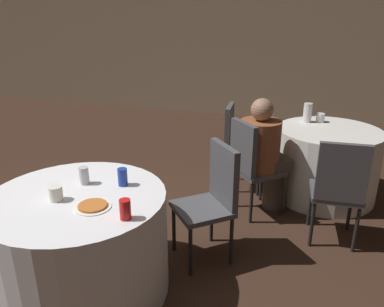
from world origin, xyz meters
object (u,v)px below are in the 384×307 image
Objects in this scene: soda_can_silver at (84,176)px; pizza_plate_near at (93,206)px; chair_far_southwest at (250,160)px; soda_can_blue at (123,177)px; chair_far_west at (237,140)px; soda_can_red at (125,209)px; table_near at (82,244)px; bottle_far at (308,113)px; chair_far_south at (339,185)px; person_floral_shirt at (265,154)px; chair_near_northeast at (214,193)px; table_far at (326,163)px.

pizza_plate_near is at bearing -50.62° from soda_can_silver.
soda_can_blue is (-0.70, -1.16, 0.24)m from chair_far_southwest.
chair_far_west is 2.14m from soda_can_red.
table_near is 2.68m from bottle_far.
table_near is at bearing -121.90° from bottle_far.
soda_can_red is (0.25, -0.06, 0.05)m from pizza_plate_near.
soda_can_red is at bearing -138.18° from chair_far_south.
table_near is 9.58× the size of soda_can_red.
chair_far_south and chair_far_west have the same top height.
person_floral_shirt is at bearing 61.92° from pizza_plate_near.
chair_far_southwest reaches higher than table_near.
chair_near_northeast is 1.00× the size of chair_far_west.
bottle_far is (0.70, 0.29, 0.28)m from chair_far_west.
chair_near_northeast is at bearing 68.58° from soda_can_red.
chair_far_south is (0.76, -0.32, 0.00)m from chair_far_southwest.
chair_far_south reaches higher than soda_can_blue.
bottle_far reaches higher than soda_can_blue.
chair_far_south is at bearing 32.82° from table_near.
soda_can_red is (0.22, -0.40, 0.00)m from soda_can_blue.
table_near is 1.26× the size of chair_far_west.
soda_can_blue is 0.27m from soda_can_silver.
person_floral_shirt is at bearing 50.65° from soda_can_silver.
chair_far_west is at bearing 161.40° from chair_far_southwest.
chair_far_southwest is (0.92, 1.40, 0.18)m from table_near.
chair_far_southwest is (-0.70, -0.62, 0.18)m from table_far.
chair_far_south is 1.22m from bottle_far.
table_near is at bearing -150.50° from chair_far_south.
soda_can_blue is at bearing 11.93° from soda_can_silver.
person_floral_shirt is 4.96× the size of pizza_plate_near.
chair_far_southwest is 1.00× the size of chair_far_south.
bottle_far is at bearing 100.74° from chair_far_south.
table_near is at bearing -132.99° from soda_can_blue.
table_near is 0.43m from pizza_plate_near.
pizza_plate_near reaches higher than table_far.
chair_far_south is (0.92, 0.43, 0.00)m from chair_near_northeast.
pizza_plate_near is at bearing -95.83° from soda_can_blue.
chair_far_southwest is at bearing 58.87° from soda_can_blue.
chair_near_northeast is 0.90m from person_floral_shirt.
soda_can_blue is 2.32m from bottle_far.
chair_far_southwest is at bearing 51.59° from soda_can_silver.
bottle_far is (1.17, 2.00, 0.04)m from soda_can_blue.
table_far is 0.57m from bottle_far.
person_floral_shirt is 1.83m from pizza_plate_near.
chair_far_southwest is 4.08× the size of pizza_plate_near.
soda_can_blue is 1.00× the size of soda_can_red.
soda_can_silver is 0.59× the size of bottle_far.
person_floral_shirt is at bearing 70.15° from soda_can_red.
bottle_far is at bearing 107.87° from chair_far_west.
table_far is 8.57× the size of soda_can_blue.
chair_near_northeast is 1.30m from chair_far_west.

